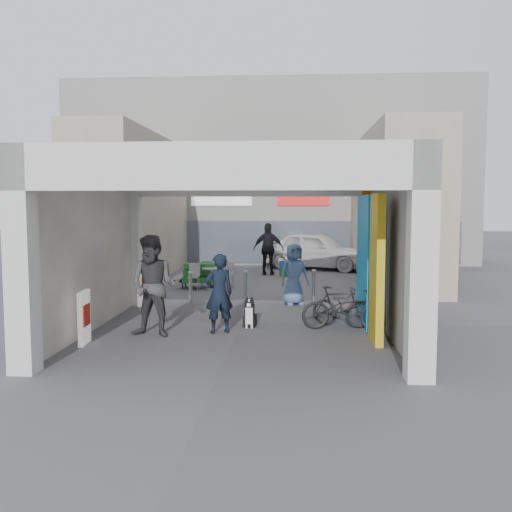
# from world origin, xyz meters

# --- Properties ---
(ground) EXTENTS (90.00, 90.00, 0.00)m
(ground) POSITION_xyz_m (0.00, 0.00, 0.00)
(ground) COLOR #515055
(ground) RESTS_ON ground
(arcade_canopy) EXTENTS (6.40, 6.45, 6.40)m
(arcade_canopy) POSITION_xyz_m (0.54, -0.82, 2.30)
(arcade_canopy) COLOR silver
(arcade_canopy) RESTS_ON ground
(far_building) EXTENTS (18.00, 4.08, 8.00)m
(far_building) POSITION_xyz_m (-0.00, 13.99, 3.99)
(far_building) COLOR white
(far_building) RESTS_ON ground
(plaza_bldg_left) EXTENTS (2.00, 9.00, 5.00)m
(plaza_bldg_left) POSITION_xyz_m (-4.50, 7.50, 2.50)
(plaza_bldg_left) COLOR #AFA691
(plaza_bldg_left) RESTS_ON ground
(plaza_bldg_right) EXTENTS (2.00, 9.00, 5.00)m
(plaza_bldg_right) POSITION_xyz_m (4.50, 7.50, 2.50)
(plaza_bldg_right) COLOR #AFA691
(plaza_bldg_right) RESTS_ON ground
(bollard_left) EXTENTS (0.09, 0.09, 0.81)m
(bollard_left) POSITION_xyz_m (-1.60, 2.44, 0.41)
(bollard_left) COLOR #989BA0
(bollard_left) RESTS_ON ground
(bollard_center) EXTENTS (0.09, 0.09, 0.84)m
(bollard_center) POSITION_xyz_m (-0.14, 2.45, 0.42)
(bollard_center) COLOR #989BA0
(bollard_center) RESTS_ON ground
(bollard_right) EXTENTS (0.09, 0.09, 0.91)m
(bollard_right) POSITION_xyz_m (1.65, 2.30, 0.45)
(bollard_right) COLOR #989BA0
(bollard_right) RESTS_ON ground
(advert_board_near) EXTENTS (0.13, 0.55, 1.00)m
(advert_board_near) POSITION_xyz_m (-2.75, -2.16, 0.51)
(advert_board_near) COLOR white
(advert_board_near) RESTS_ON ground
(advert_board_far) EXTENTS (0.15, 0.56, 1.00)m
(advert_board_far) POSITION_xyz_m (-2.75, 1.94, 0.51)
(advert_board_far) COLOR white
(advert_board_far) RESTS_ON ground
(cafe_set) EXTENTS (1.32, 1.07, 0.80)m
(cafe_set) POSITION_xyz_m (-1.47, 5.09, 0.28)
(cafe_set) COLOR #9D9DA2
(cafe_set) RESTS_ON ground
(produce_stand) EXTENTS (1.15, 0.62, 0.76)m
(produce_stand) POSITION_xyz_m (-1.82, 5.11, 0.30)
(produce_stand) COLOR black
(produce_stand) RESTS_ON ground
(crate_stack) EXTENTS (0.54, 0.49, 0.56)m
(crate_stack) POSITION_xyz_m (0.87, 8.27, 0.28)
(crate_stack) COLOR #19591E
(crate_stack) RESTS_ON ground
(border_collie) EXTENTS (0.25, 0.48, 0.67)m
(border_collie) POSITION_xyz_m (0.21, -0.48, 0.27)
(border_collie) COLOR black
(border_collie) RESTS_ON ground
(man_with_dog) EXTENTS (0.69, 0.59, 1.61)m
(man_with_dog) POSITION_xyz_m (-0.37, -1.05, 0.81)
(man_with_dog) COLOR black
(man_with_dog) RESTS_ON ground
(man_back_turned) EXTENTS (1.09, 0.92, 2.01)m
(man_back_turned) POSITION_xyz_m (-1.61, -1.45, 1.00)
(man_back_turned) COLOR #3B3B3E
(man_back_turned) RESTS_ON ground
(man_elderly) EXTENTS (0.92, 0.78, 1.60)m
(man_elderly) POSITION_xyz_m (1.14, 2.33, 0.80)
(man_elderly) COLOR #5774AA
(man_elderly) RESTS_ON ground
(man_crates) EXTENTS (1.15, 0.52, 1.93)m
(man_crates) POSITION_xyz_m (0.18, 8.54, 0.96)
(man_crates) COLOR black
(man_crates) RESTS_ON ground
(bicycle_front) EXTENTS (1.74, 1.33, 0.88)m
(bicycle_front) POSITION_xyz_m (2.30, -0.43, 0.44)
(bicycle_front) COLOR black
(bicycle_front) RESTS_ON ground
(bicycle_rear) EXTENTS (1.55, 0.63, 0.90)m
(bicycle_rear) POSITION_xyz_m (2.06, -0.50, 0.45)
(bicycle_rear) COLOR black
(bicycle_rear) RESTS_ON ground
(white_van) EXTENTS (4.78, 3.34, 1.51)m
(white_van) POSITION_xyz_m (2.04, 10.66, 0.75)
(white_van) COLOR silver
(white_van) RESTS_ON ground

